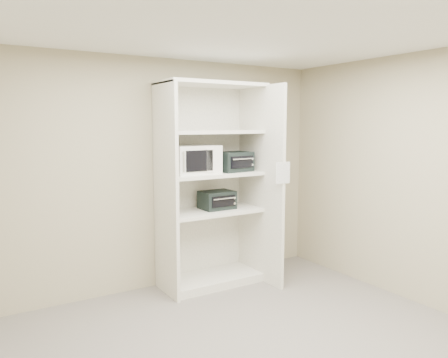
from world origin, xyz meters
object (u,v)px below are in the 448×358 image
shelving_unit (215,192)px  toaster_oven_upper (233,162)px  microwave (193,159)px  toaster_oven_lower (217,200)px

shelving_unit → toaster_oven_upper: shelving_unit is taller
shelving_unit → microwave: shelving_unit is taller
shelving_unit → toaster_oven_upper: 0.43m
toaster_oven_lower → toaster_oven_upper: bearing=-15.4°
shelving_unit → toaster_oven_upper: bearing=-9.3°
shelving_unit → microwave: bearing=176.2°
microwave → toaster_oven_upper: (0.52, -0.06, -0.05)m
shelving_unit → toaster_oven_lower: size_ratio=6.18×
microwave → toaster_oven_upper: microwave is taller
toaster_oven_lower → microwave: bearing=178.3°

